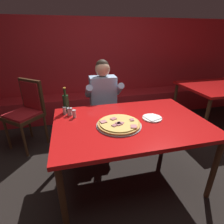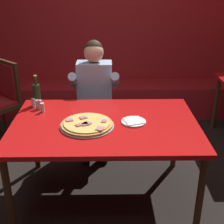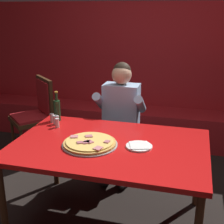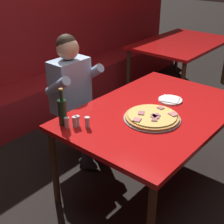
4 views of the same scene
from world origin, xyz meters
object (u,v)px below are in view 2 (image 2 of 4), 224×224
at_px(shaker_black_pepper, 34,103).
at_px(shaker_oregano, 42,108).
at_px(diner_seated_blue_shirt, 94,94).
at_px(dining_chair_far_right, 0,97).
at_px(plate_white_paper, 134,122).
at_px(pizza, 87,124).
at_px(beer_bottle, 37,94).
at_px(main_dining_table, 105,130).
at_px(shaker_parmesan, 38,105).
at_px(shaker_red_pepper_flakes, 40,105).

relative_size(shaker_black_pepper, shaker_oregano, 1.00).
relative_size(diner_seated_blue_shirt, dining_chair_far_right, 1.27).
relative_size(plate_white_paper, diner_seated_blue_shirt, 0.16).
relative_size(pizza, diner_seated_blue_shirt, 0.35).
bearing_deg(beer_bottle, main_dining_table, -32.45).
xyz_separation_m(pizza, shaker_parmesan, (-0.48, 0.37, 0.02)).
xyz_separation_m(shaker_black_pepper, dining_chair_far_right, (-0.56, 0.70, -0.20)).
xyz_separation_m(plate_white_paper, dining_chair_far_right, (-1.47, 1.05, -0.17)).
bearing_deg(shaker_oregano, beer_bottle, 114.08).
height_order(main_dining_table, pizza, pizza).
bearing_deg(dining_chair_far_right, beer_bottle, -47.40).
bearing_deg(shaker_red_pepper_flakes, shaker_parmesan, 167.82).
relative_size(beer_bottle, shaker_black_pepper, 3.40).
distance_m(main_dining_table, shaker_parmesan, 0.70).
bearing_deg(shaker_red_pepper_flakes, diner_seated_blue_shirt, 46.78).
distance_m(shaker_parmesan, diner_seated_blue_shirt, 0.72).
xyz_separation_m(pizza, shaker_oregano, (-0.42, 0.30, 0.02)).
relative_size(pizza, dining_chair_far_right, 0.45).
bearing_deg(shaker_black_pepper, beer_bottle, 70.20).
xyz_separation_m(main_dining_table, shaker_parmesan, (-0.62, 0.31, 0.10)).
bearing_deg(pizza, shaker_parmesan, 141.86).
height_order(main_dining_table, dining_chair_far_right, dining_chair_far_right).
relative_size(plate_white_paper, dining_chair_far_right, 0.21).
bearing_deg(main_dining_table, diner_seated_blue_shirt, 98.19).
height_order(beer_bottle, shaker_parmesan, beer_bottle).
bearing_deg(plate_white_paper, diner_seated_blue_shirt, 113.78).
height_order(plate_white_paper, shaker_parmesan, shaker_parmesan).
relative_size(plate_white_paper, shaker_parmesan, 2.44).
xyz_separation_m(diner_seated_blue_shirt, dining_chair_far_right, (-1.11, 0.22, -0.11)).
bearing_deg(shaker_oregano, dining_chair_far_right, 129.18).
distance_m(shaker_red_pepper_flakes, diner_seated_blue_shirt, 0.71).
relative_size(shaker_black_pepper, shaker_parmesan, 1.00).
xyz_separation_m(pizza, shaker_red_pepper_flakes, (-0.45, 0.37, 0.02)).
bearing_deg(dining_chair_far_right, pizza, -45.76).
xyz_separation_m(shaker_oregano, shaker_red_pepper_flakes, (-0.03, 0.07, 0.00)).
bearing_deg(diner_seated_blue_shirt, pizza, -91.87).
height_order(beer_bottle, shaker_red_pepper_flakes, beer_bottle).
xyz_separation_m(shaker_parmesan, shaker_oregano, (0.06, -0.08, 0.00)).
distance_m(pizza, plate_white_paper, 0.40).
bearing_deg(dining_chair_far_right, main_dining_table, -40.35).
bearing_deg(beer_bottle, shaker_red_pepper_flakes, -67.36).
distance_m(plate_white_paper, diner_seated_blue_shirt, 0.90).
relative_size(beer_bottle, diner_seated_blue_shirt, 0.23).
xyz_separation_m(plate_white_paper, beer_bottle, (-0.89, 0.42, 0.10)).
relative_size(beer_bottle, shaker_oregano, 3.40).
height_order(main_dining_table, diner_seated_blue_shirt, diner_seated_blue_shirt).
distance_m(shaker_oregano, diner_seated_blue_shirt, 0.74).
bearing_deg(shaker_red_pepper_flakes, pizza, -39.11).
height_order(beer_bottle, dining_chair_far_right, beer_bottle).
height_order(plate_white_paper, diner_seated_blue_shirt, diner_seated_blue_shirt).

